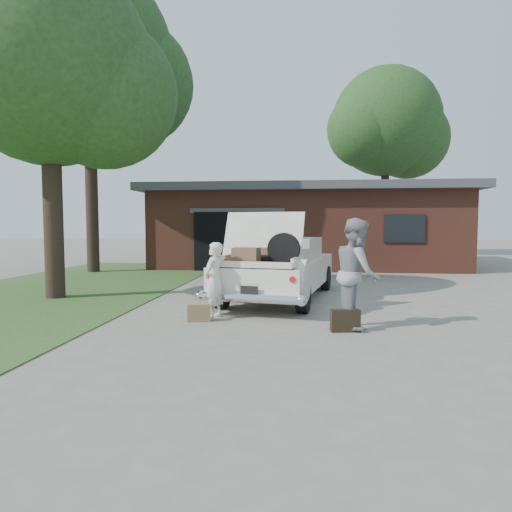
# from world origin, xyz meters

# --- Properties ---
(ground) EXTENTS (90.00, 90.00, 0.00)m
(ground) POSITION_xyz_m (0.00, 0.00, 0.00)
(ground) COLOR gray
(ground) RESTS_ON ground
(grass_strip) EXTENTS (6.00, 16.00, 0.02)m
(grass_strip) POSITION_xyz_m (-5.50, 3.00, 0.01)
(grass_strip) COLOR #2D4C1E
(grass_strip) RESTS_ON ground
(house) EXTENTS (12.80, 7.80, 3.30)m
(house) POSITION_xyz_m (0.98, 11.47, 1.67)
(house) COLOR brown
(house) RESTS_ON ground
(tree_left) EXTENTS (5.43, 4.72, 7.83)m
(tree_left) POSITION_xyz_m (-4.81, 1.49, 5.23)
(tree_left) COLOR #38281E
(tree_left) RESTS_ON ground
(tree_back) EXTENTS (6.89, 5.99, 10.78)m
(tree_back) POSITION_xyz_m (-6.61, 7.22, 7.44)
(tree_back) COLOR #38281E
(tree_back) RESTS_ON ground
(tree_right) EXTENTS (6.85, 5.96, 10.38)m
(tree_right) POSITION_xyz_m (5.51, 17.63, 7.08)
(tree_right) COLOR #38281E
(tree_right) RESTS_ON ground
(sedan) EXTENTS (2.76, 5.26, 2.00)m
(sedan) POSITION_xyz_m (0.41, 2.00, 0.73)
(sedan) COLOR white
(sedan) RESTS_ON ground
(woman_left) EXTENTS (0.45, 0.58, 1.42)m
(woman_left) POSITION_xyz_m (-0.68, -0.38, 0.71)
(woman_left) COLOR white
(woman_left) RESTS_ON ground
(woman_right) EXTENTS (0.74, 0.93, 1.86)m
(woman_right) POSITION_xyz_m (1.87, -0.88, 0.93)
(woman_right) COLOR gray
(woman_right) RESTS_ON ground
(suitcase_left) EXTENTS (0.42, 0.20, 0.31)m
(suitcase_left) POSITION_xyz_m (-0.89, -0.71, 0.16)
(suitcase_left) COLOR olive
(suitcase_left) RESTS_ON ground
(suitcase_right) EXTENTS (0.49, 0.23, 0.37)m
(suitcase_right) POSITION_xyz_m (1.66, -1.22, 0.18)
(suitcase_right) COLOR black
(suitcase_right) RESTS_ON ground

